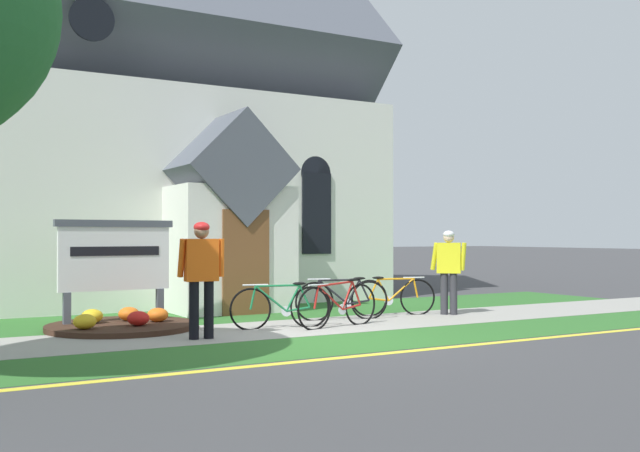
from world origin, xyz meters
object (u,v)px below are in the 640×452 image
bicycle_orange (338,305)px  cyclist_in_yellow_jersey (449,265)px  cyclist_in_red_jersey (202,269)px  bicycle_yellow (342,299)px  bicycle_blue (393,296)px  bicycle_silver (281,306)px  roadside_conifer (294,141)px  church_sign (115,258)px

bicycle_orange → cyclist_in_yellow_jersey: bearing=11.3°
bicycle_orange → cyclist_in_red_jersey: size_ratio=1.00×
bicycle_yellow → bicycle_blue: (1.27, 0.15, -0.01)m
bicycle_yellow → bicycle_orange: bicycle_orange is taller
bicycle_yellow → bicycle_orange: size_ratio=0.99×
bicycle_silver → bicycle_orange: 0.99m
cyclist_in_yellow_jersey → roadside_conifer: size_ratio=0.25×
church_sign → bicycle_orange: church_sign is taller
bicycle_silver → cyclist_in_yellow_jersey: (3.86, 0.24, 0.61)m
cyclist_in_yellow_jersey → roadside_conifer: (0.62, 7.79, 3.40)m
bicycle_yellow → roadside_conifer: (2.91, 7.47, 4.01)m
bicycle_orange → bicycle_yellow: bearing=54.8°
bicycle_blue → bicycle_silver: bearing=-165.9°
bicycle_orange → cyclist_in_red_jersey: cyclist_in_red_jersey is taller
cyclist_in_yellow_jersey → roadside_conifer: roadside_conifer is taller
cyclist_in_red_jersey → church_sign: bearing=108.3°
bicycle_blue → bicycle_orange: bearing=-151.1°
bicycle_silver → bicycle_yellow: 1.67m
bicycle_yellow → roadside_conifer: roadside_conifer is taller
cyclist_in_red_jersey → cyclist_in_yellow_jersey: cyclist_in_red_jersey is taller
bicycle_silver → bicycle_orange: bicycle_orange is taller
church_sign → roadside_conifer: 9.90m
cyclist_in_red_jersey → bicycle_yellow: bearing=19.6°
church_sign → bicycle_orange: (3.32, -2.00, -0.81)m
church_sign → bicycle_blue: size_ratio=1.24×
cyclist_in_yellow_jersey → roadside_conifer: bearing=85.4°
bicycle_silver → cyclist_in_red_jersey: size_ratio=0.98×
church_sign → cyclist_in_red_jersey: bearing=-71.7°
cyclist_in_red_jersey → bicycle_silver: bearing=19.4°
church_sign → bicycle_yellow: 4.18m
bicycle_silver → bicycle_orange: bearing=-20.1°
church_sign → bicycle_silver: bearing=-34.8°
bicycle_blue → cyclist_in_red_jersey: (-4.49, -1.29, 0.69)m
bicycle_silver → bicycle_blue: size_ratio=1.06×
bicycle_blue → cyclist_in_yellow_jersey: 1.28m
roadside_conifer → bicycle_blue: bearing=-102.6°
bicycle_silver → bicycle_yellow: (1.57, 0.56, 0.01)m
church_sign → cyclist_in_yellow_jersey: bearing=-12.8°
bicycle_yellow → church_sign: bearing=164.5°
church_sign → bicycle_blue: 5.38m
cyclist_in_yellow_jersey → bicycle_orange: bearing=-168.7°
bicycle_silver → roadside_conifer: bearing=60.8°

